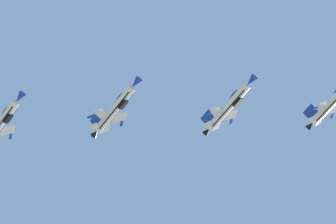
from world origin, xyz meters
TOP-DOWN VIEW (x-y plane):
  - fighter_jet_lead at (62.23, 17.79)m, footprint 8.01×15.95m
  - fighter_jet_left_wing at (46.43, 32.15)m, footprint 8.10×15.95m
  - fighter_jet_right_wing at (29.24, 47.37)m, footprint 8.25×15.95m
  - fighter_jet_left_outer at (13.61, 65.66)m, footprint 8.07×15.95m

SIDE VIEW (x-z plane):
  - fighter_jet_right_wing at x=29.24m, z-range 131.36..138.21m
  - fighter_jet_left_wing at x=46.43m, z-range 131.39..138.42m
  - fighter_jet_lead at x=62.23m, z-range 132.65..139.76m
  - fighter_jet_left_outer at x=13.61m, z-range 132.77..139.82m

